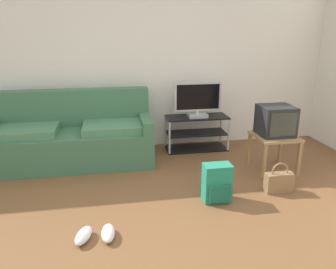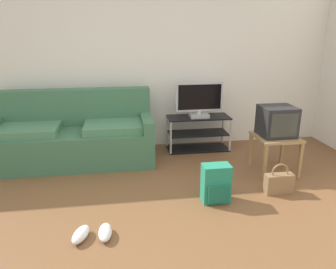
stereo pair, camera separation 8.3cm
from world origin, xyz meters
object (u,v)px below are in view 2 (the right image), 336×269
Objects in this scene: side_table at (275,142)px; crt_tv at (277,121)px; sneakers_pair at (93,233)px; tv_stand at (198,133)px; flat_tv at (199,100)px; handbag at (279,183)px; backpack at (216,184)px; couch at (74,137)px.

side_table is 0.26m from crt_tv.
side_table is at bearing 26.83° from sneakers_pair.
tv_stand is 2.50× the size of sneakers_pair.
flat_tv reaches higher than tv_stand.
side_table is 0.65m from handbag.
backpack is (-0.94, -0.63, -0.20)m from side_table.
tv_stand is 2.63× the size of handbag.
backpack is (-0.19, -1.57, -0.05)m from tv_stand.
flat_tv is at bearing 110.62° from handbag.
handbag is (2.32, -1.27, -0.23)m from couch.
flat_tv is at bearing 129.34° from side_table.
couch is at bearing 164.40° from crt_tv.
couch is 2.62m from side_table.
backpack is at bearing -96.87° from flat_tv.
couch is 2.63m from crt_tv.
sneakers_pair is (-1.23, -0.47, -0.15)m from backpack.
crt_tv is (0.75, -0.90, -0.10)m from flat_tv.
side_table is at bearing -90.00° from crt_tv.
side_table is (0.75, -0.92, -0.36)m from flat_tv.
side_table is 1.47× the size of handbag.
couch is at bearing 151.24° from handbag.
flat_tv is 1.70m from handbag.
couch is 5.76× the size of sneakers_pair.
side_table reaches higher than backpack.
crt_tv is 2.52m from sneakers_pair.
tv_stand is at bearing 90.00° from flat_tv.
crt_tv reaches higher than sneakers_pair.
sneakers_pair is (-1.42, -2.04, -0.21)m from tv_stand.
tv_stand is at bearing 110.33° from handbag.
flat_tv is 2.57m from sneakers_pair.
crt_tv is 0.81m from handbag.
side_table is 2.46m from sneakers_pair.
flat_tv is 1.88× the size of sneakers_pair.
couch is at bearing -172.81° from tv_stand.
crt_tv is 1.23m from backpack.
crt_tv is (0.00, 0.02, 0.26)m from side_table.
tv_stand reaches higher than side_table.
crt_tv reaches higher than tv_stand.
sneakers_pair is at bearing -136.97° from backpack.
couch is 2.08m from backpack.
tv_stand is (1.77, 0.22, -0.10)m from couch.
couch is 5.18× the size of crt_tv.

